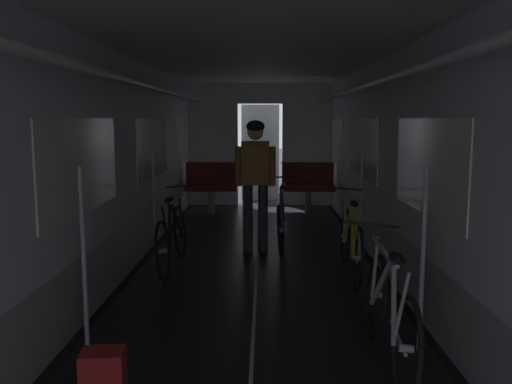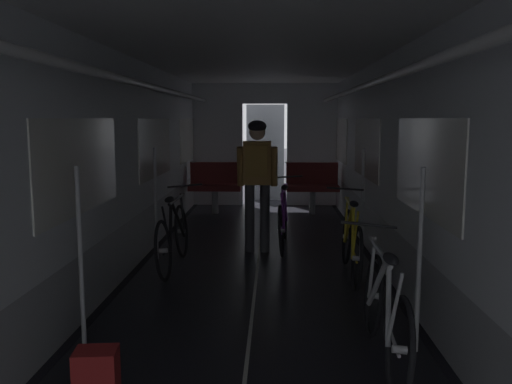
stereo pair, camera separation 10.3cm
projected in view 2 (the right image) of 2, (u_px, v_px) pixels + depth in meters
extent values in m
cube|color=black|center=(111.00, 297.00, 5.28)|extent=(0.08, 11.50, 0.01)
cube|color=black|center=(399.00, 300.00, 5.19)|extent=(0.08, 11.50, 0.01)
cube|color=beige|center=(254.00, 298.00, 5.24)|extent=(0.03, 11.27, 0.00)
cube|color=#9EA0A5|center=(100.00, 267.00, 5.25)|extent=(0.12, 11.50, 0.60)
cube|color=silver|center=(95.00, 142.00, 5.08)|extent=(0.12, 11.50, 1.85)
cube|color=white|center=(81.00, 166.00, 4.53)|extent=(0.02, 1.90, 0.80)
cube|color=white|center=(156.00, 148.00, 7.38)|extent=(0.02, 1.90, 0.80)
cube|color=white|center=(189.00, 140.00, 10.23)|extent=(0.02, 1.90, 0.80)
cube|color=yellow|center=(83.00, 165.00, 4.59)|extent=(0.01, 0.20, 0.28)
cylinder|color=white|center=(129.00, 81.00, 4.99)|extent=(0.07, 11.04, 0.07)
cylinder|color=#B7BABF|center=(81.00, 258.00, 4.05)|extent=(0.04, 0.04, 1.40)
cylinder|color=#B7BABF|center=(156.00, 204.00, 6.62)|extent=(0.04, 0.04, 1.40)
cube|color=#9EA0A5|center=(411.00, 270.00, 5.15)|extent=(0.12, 11.50, 0.60)
cube|color=silver|center=(416.00, 143.00, 4.98)|extent=(0.12, 11.50, 1.85)
cube|color=white|center=(425.00, 167.00, 4.44)|extent=(0.02, 1.90, 0.80)
cube|color=white|center=(366.00, 148.00, 7.28)|extent=(0.02, 1.90, 0.80)
cube|color=white|center=(340.00, 140.00, 10.13)|extent=(0.02, 1.90, 0.80)
cube|color=yellow|center=(422.00, 166.00, 4.54)|extent=(0.01, 0.20, 0.28)
cylinder|color=white|center=(381.00, 80.00, 4.91)|extent=(0.07, 11.04, 0.07)
cylinder|color=#B7BABF|center=(419.00, 261.00, 3.96)|extent=(0.04, 0.04, 1.40)
cylinder|color=#B7BABF|center=(362.00, 205.00, 6.54)|extent=(0.04, 0.04, 1.40)
cube|color=silver|center=(218.00, 145.00, 10.86)|extent=(1.00, 0.12, 2.45)
cube|color=silver|center=(312.00, 145.00, 10.79)|extent=(1.00, 0.12, 2.45)
cube|color=silver|center=(265.00, 93.00, 10.69)|extent=(0.90, 0.12, 0.40)
cube|color=#4C4F54|center=(265.00, 153.00, 11.55)|extent=(0.81, 0.04, 2.05)
cube|color=white|center=(254.00, 35.00, 4.90)|extent=(3.14, 11.62, 0.12)
cylinder|color=gray|center=(215.00, 202.00, 9.94)|extent=(0.12, 0.12, 0.44)
cube|color=maroon|center=(215.00, 187.00, 9.90)|extent=(0.96, 0.44, 0.10)
cube|color=maroon|center=(216.00, 173.00, 10.06)|extent=(0.96, 0.08, 0.40)
torus|color=gray|center=(193.00, 162.00, 10.08)|extent=(0.14, 0.14, 0.02)
cylinder|color=gray|center=(312.00, 202.00, 9.88)|extent=(0.12, 0.12, 0.44)
cube|color=maroon|center=(312.00, 188.00, 9.84)|extent=(0.96, 0.44, 0.10)
cube|color=maroon|center=(312.00, 173.00, 10.00)|extent=(0.96, 0.08, 0.40)
torus|color=gray|center=(289.00, 162.00, 10.02)|extent=(0.14, 0.14, 0.02)
torus|color=black|center=(163.00, 251.00, 5.78)|extent=(0.11, 0.67, 0.67)
cylinder|color=#B2B2B7|center=(163.00, 251.00, 5.78)|extent=(0.10, 0.05, 0.06)
torus|color=black|center=(181.00, 231.00, 6.79)|extent=(0.11, 0.67, 0.67)
cylinder|color=#B2B2B7|center=(181.00, 231.00, 6.79)|extent=(0.10, 0.05, 0.06)
cylinder|color=black|center=(178.00, 219.00, 6.45)|extent=(0.10, 0.54, 0.56)
cylinder|color=black|center=(171.00, 225.00, 6.04)|extent=(0.08, 0.34, 0.55)
cylinder|color=black|center=(177.00, 199.00, 6.26)|extent=(0.05, 0.82, 0.04)
cylinder|color=black|center=(166.00, 227.00, 5.81)|extent=(0.07, 0.16, 0.49)
cylinder|color=black|center=(168.00, 248.00, 6.00)|extent=(0.03, 0.45, 0.07)
cylinder|color=black|center=(182.00, 213.00, 6.72)|extent=(0.07, 0.09, 0.49)
cylinder|color=black|center=(172.00, 245.00, 6.23)|extent=(0.03, 0.17, 0.17)
ellipsoid|color=black|center=(169.00, 199.00, 5.82)|extent=(0.10, 0.24, 0.07)
cylinder|color=black|center=(185.00, 186.00, 6.70)|extent=(0.44, 0.03, 0.06)
torus|color=black|center=(399.00, 350.00, 3.30)|extent=(0.11, 0.67, 0.67)
cylinder|color=#B2B2B7|center=(399.00, 350.00, 3.30)|extent=(0.10, 0.05, 0.06)
torus|color=black|center=(373.00, 296.00, 4.31)|extent=(0.11, 0.67, 0.67)
cylinder|color=#B2B2B7|center=(373.00, 296.00, 4.31)|extent=(0.10, 0.05, 0.06)
cylinder|color=#ADAFB5|center=(378.00, 281.00, 3.97)|extent=(0.08, 0.54, 0.56)
cylinder|color=#ADAFB5|center=(389.00, 299.00, 3.56)|extent=(0.09, 0.34, 0.55)
cylinder|color=#ADAFB5|center=(380.00, 251.00, 3.78)|extent=(0.06, 0.82, 0.04)
cylinder|color=#ADAFB5|center=(395.00, 308.00, 3.34)|extent=(0.06, 0.16, 0.49)
cylinder|color=#ADAFB5|center=(393.00, 338.00, 3.53)|extent=(0.04, 0.45, 0.07)
cylinder|color=#ADAFB5|center=(372.00, 267.00, 4.25)|extent=(0.07, 0.09, 0.49)
cylinder|color=black|center=(387.00, 328.00, 3.75)|extent=(0.03, 0.17, 0.17)
ellipsoid|color=black|center=(391.00, 259.00, 3.35)|extent=(0.10, 0.24, 0.07)
cylinder|color=black|center=(369.00, 225.00, 4.22)|extent=(0.44, 0.04, 0.06)
torus|color=black|center=(357.00, 258.00, 5.46)|extent=(0.09, 0.67, 0.67)
cylinder|color=#B2B2B7|center=(357.00, 258.00, 5.46)|extent=(0.09, 0.05, 0.05)
torus|color=black|center=(347.00, 237.00, 6.47)|extent=(0.09, 0.67, 0.67)
cylinder|color=#B2B2B7|center=(347.00, 237.00, 6.47)|extent=(0.09, 0.05, 0.05)
cylinder|color=yellow|center=(349.00, 224.00, 6.13)|extent=(0.06, 0.54, 0.56)
cylinder|color=yellow|center=(353.00, 231.00, 5.72)|extent=(0.07, 0.34, 0.55)
cylinder|color=yellow|center=(350.00, 203.00, 5.94)|extent=(0.06, 0.82, 0.04)
cylinder|color=yellow|center=(355.00, 234.00, 5.49)|extent=(0.05, 0.16, 0.49)
cylinder|color=yellow|center=(354.00, 255.00, 5.68)|extent=(0.04, 0.45, 0.07)
cylinder|color=yellow|center=(346.00, 217.00, 6.40)|extent=(0.06, 0.09, 0.49)
cylinder|color=black|center=(352.00, 252.00, 5.91)|extent=(0.03, 0.17, 0.17)
ellipsoid|color=black|center=(354.00, 204.00, 5.50)|extent=(0.10, 0.24, 0.06)
cylinder|color=black|center=(345.00, 189.00, 6.38)|extent=(0.44, 0.04, 0.05)
cylinder|color=#2D2D33|center=(250.00, 218.00, 7.05)|extent=(0.13, 0.13, 0.90)
cylinder|color=#2D2D33|center=(265.00, 218.00, 7.04)|extent=(0.13, 0.13, 0.90)
cube|color=olive|center=(257.00, 163.00, 6.95)|extent=(0.36, 0.22, 0.56)
cylinder|color=olive|center=(240.00, 166.00, 6.99)|extent=(0.09, 0.20, 0.53)
cylinder|color=olive|center=(274.00, 167.00, 6.97)|extent=(0.09, 0.20, 0.53)
sphere|color=beige|center=(257.00, 132.00, 6.90)|extent=(0.21, 0.21, 0.21)
ellipsoid|color=black|center=(257.00, 126.00, 6.89)|extent=(0.24, 0.28, 0.16)
cube|color=olive|center=(257.00, 161.00, 6.78)|extent=(0.28, 0.16, 0.40)
torus|color=black|center=(281.00, 231.00, 6.80)|extent=(0.12, 0.67, 0.67)
cylinder|color=#B2B2B7|center=(281.00, 231.00, 6.80)|extent=(0.10, 0.06, 0.06)
torus|color=black|center=(284.00, 216.00, 7.80)|extent=(0.12, 0.67, 0.67)
cylinder|color=#B2B2B7|center=(284.00, 216.00, 7.80)|extent=(0.10, 0.06, 0.06)
cylinder|color=purple|center=(285.00, 205.00, 7.46)|extent=(0.11, 0.54, 0.56)
cylinder|color=purple|center=(283.00, 210.00, 7.06)|extent=(0.06, 0.34, 0.55)
cylinder|color=purple|center=(286.00, 188.00, 7.27)|extent=(0.08, 0.82, 0.04)
cylinder|color=purple|center=(283.00, 211.00, 6.83)|extent=(0.07, 0.16, 0.49)
cylinder|color=purple|center=(282.00, 229.00, 7.02)|extent=(0.05, 0.45, 0.07)
cylinder|color=purple|center=(285.00, 200.00, 7.74)|extent=(0.06, 0.09, 0.49)
cylinder|color=black|center=(282.00, 227.00, 7.25)|extent=(0.03, 0.17, 0.17)
ellipsoid|color=black|center=(285.00, 187.00, 6.84)|extent=(0.11, 0.25, 0.07)
cylinder|color=black|center=(287.00, 177.00, 7.71)|extent=(0.44, 0.05, 0.05)
cube|color=maroon|center=(97.00, 376.00, 3.30)|extent=(0.28, 0.23, 0.34)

